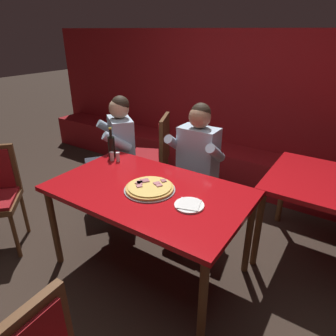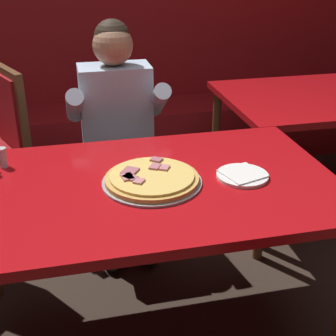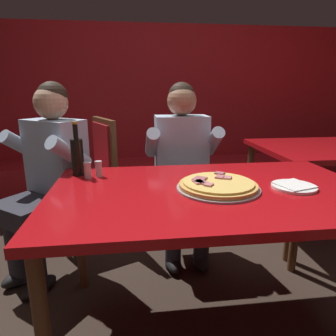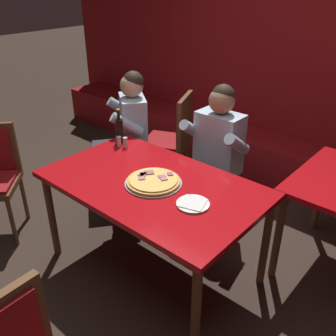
{
  "view_description": "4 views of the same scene",
  "coord_description": "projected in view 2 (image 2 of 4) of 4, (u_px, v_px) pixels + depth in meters",
  "views": [
    {
      "loc": [
        1.25,
        -1.6,
        1.89
      ],
      "look_at": [
        -0.04,
        0.34,
        0.8
      ],
      "focal_mm": 32.0,
      "sensor_mm": 36.0,
      "label": 1
    },
    {
      "loc": [
        -0.28,
        -1.61,
        1.62
      ],
      "look_at": [
        0.13,
        0.15,
        0.75
      ],
      "focal_mm": 50.0,
      "sensor_mm": 36.0,
      "label": 2
    },
    {
      "loc": [
        -0.38,
        -1.32,
        1.23
      ],
      "look_at": [
        -0.18,
        0.24,
        0.81
      ],
      "focal_mm": 32.0,
      "sensor_mm": 36.0,
      "label": 3
    },
    {
      "loc": [
        1.55,
        -1.61,
        2.07
      ],
      "look_at": [
        -0.03,
        0.2,
        0.78
      ],
      "focal_mm": 40.0,
      "sensor_mm": 36.0,
      "label": 4
    }
  ],
  "objects": [
    {
      "name": "ground_plane",
      "position": [
        149.0,
        328.0,
        2.18
      ],
      "size": [
        24.0,
        24.0,
        0.0
      ],
      "primitive_type": "plane",
      "color": "#33261E"
    },
    {
      "name": "booth_wall_panel",
      "position": [
        95.0,
        37.0,
        3.68
      ],
      "size": [
        6.8,
        0.16,
        1.9
      ],
      "primitive_type": "cube",
      "color": "maroon",
      "rests_on": "ground_plane"
    },
    {
      "name": "booth_bench",
      "position": [
        105.0,
        137.0,
        3.71
      ],
      "size": [
        6.46,
        0.48,
        0.46
      ],
      "primitive_type": "cube",
      "color": "maroon",
      "rests_on": "ground_plane"
    },
    {
      "name": "main_dining_table",
      "position": [
        146.0,
        198.0,
        1.88
      ],
      "size": [
        1.53,
        0.93,
        0.77
      ],
      "color": "brown",
      "rests_on": "ground_plane"
    },
    {
      "name": "pizza",
      "position": [
        152.0,
        179.0,
        1.83
      ],
      "size": [
        0.39,
        0.39,
        0.05
      ],
      "color": "#9E9EA3",
      "rests_on": "main_dining_table"
    },
    {
      "name": "plate_white_paper",
      "position": [
        242.0,
        175.0,
        1.88
      ],
      "size": [
        0.21,
        0.21,
        0.02
      ],
      "color": "white",
      "rests_on": "main_dining_table"
    },
    {
      "name": "shaker_red_pepper_flakes",
      "position": [
        3.0,
        159.0,
        1.95
      ],
      "size": [
        0.04,
        0.04,
        0.09
      ],
      "color": "silver",
      "rests_on": "main_dining_table"
    },
    {
      "name": "diner_seated_blue_shirt",
      "position": [
        119.0,
        131.0,
        2.52
      ],
      "size": [
        0.53,
        0.53,
        1.27
      ],
      "color": "black",
      "rests_on": "ground_plane"
    }
  ]
}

